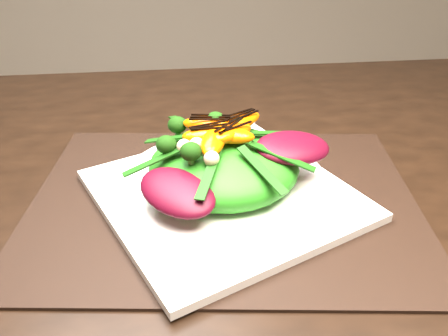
{
  "coord_description": "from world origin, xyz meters",
  "views": [
    {
      "loc": [
        -0.08,
        -0.56,
        1.1
      ],
      "look_at": [
        -0.02,
        -0.07,
        0.8
      ],
      "focal_mm": 38.0,
      "sensor_mm": 36.0,
      "label": 1
    }
  ],
  "objects": [
    {
      "name": "salad_bowl",
      "position": [
        -0.02,
        -0.07,
        0.77
      ],
      "size": [
        0.29,
        0.29,
        0.02
      ],
      "primitive_type": "cylinder",
      "rotation": [
        0.0,
        0.0,
        0.14
      ],
      "color": "white",
      "rests_on": "plate_base"
    },
    {
      "name": "radicchio_leaf",
      "position": [
        0.06,
        -0.08,
        0.83
      ],
      "size": [
        0.11,
        0.08,
        0.02
      ],
      "primitive_type": "ellipsoid",
      "rotation": [
        0.0,
        0.0,
        0.23
      ],
      "color": "#3D0613",
      "rests_on": "lettuce_mound"
    },
    {
      "name": "broccoli_floret",
      "position": [
        -0.09,
        -0.04,
        0.84
      ],
      "size": [
        0.04,
        0.04,
        0.03
      ],
      "primitive_type": "sphere",
      "rotation": [
        0.0,
        0.0,
        0.13
      ],
      "color": "black",
      "rests_on": "lettuce_mound"
    },
    {
      "name": "plate_base",
      "position": [
        -0.02,
        -0.07,
        0.76
      ],
      "size": [
        0.38,
        0.38,
        0.01
      ],
      "primitive_type": "cube",
      "rotation": [
        0.0,
        0.0,
        0.43
      ],
      "color": "white",
      "rests_on": "placemat"
    },
    {
      "name": "lettuce_mound",
      "position": [
        -0.02,
        -0.07,
        0.8
      ],
      "size": [
        0.21,
        0.21,
        0.06
      ],
      "primitive_type": "ellipsoid",
      "rotation": [
        0.0,
        0.0,
        -0.19
      ],
      "color": "#2A7C17",
      "rests_on": "salad_bowl"
    },
    {
      "name": "placemat",
      "position": [
        -0.02,
        -0.07,
        0.75
      ],
      "size": [
        0.53,
        0.43,
        0.0
      ],
      "primitive_type": "cube",
      "rotation": [
        0.0,
        0.0,
        -0.13
      ],
      "color": "black",
      "rests_on": "dining_table"
    },
    {
      "name": "macadamia_nut",
      "position": [
        0.02,
        -0.11,
        0.84
      ],
      "size": [
        0.02,
        0.02,
        0.02
      ],
      "primitive_type": "sphere",
      "rotation": [
        0.0,
        0.0,
        -0.24
      ],
      "color": "tan",
      "rests_on": "lettuce_mound"
    },
    {
      "name": "dining_table",
      "position": [
        0.0,
        0.0,
        0.73
      ],
      "size": [
        1.6,
        0.9,
        0.75
      ],
      "primitive_type": "cube",
      "color": "black",
      "rests_on": "floor"
    },
    {
      "name": "balsamic_drizzle",
      "position": [
        -0.03,
        -0.03,
        0.85
      ],
      "size": [
        0.04,
        0.02,
        0.0
      ],
      "primitive_type": "cube",
      "rotation": [
        0.0,
        0.0,
        0.4
      ],
      "color": "black",
      "rests_on": "orange_segment"
    },
    {
      "name": "orange_segment",
      "position": [
        -0.03,
        -0.03,
        0.84
      ],
      "size": [
        0.07,
        0.05,
        0.02
      ],
      "primitive_type": "ellipsoid",
      "rotation": [
        0.0,
        0.0,
        0.4
      ],
      "color": "#E55103",
      "rests_on": "lettuce_mound"
    }
  ]
}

